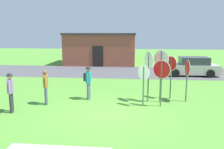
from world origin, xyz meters
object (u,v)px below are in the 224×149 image
Objects in this scene: stop_sign_rear_right at (161,66)px; person_in_blue at (88,80)px; stop_sign_leaning_left at (187,73)px; stop_sign_low_front at (162,75)px; person_in_teal at (46,85)px; parked_car_on_street at (191,67)px; stop_sign_rear_left at (149,68)px; stop_sign_tallest at (144,79)px; stop_sign_nearest at (171,70)px; person_holding_notes at (11,91)px.

stop_sign_rear_right reaches higher than person_in_blue.
stop_sign_leaning_left is 1.23× the size of person_in_blue.
stop_sign_low_front is 5.58m from person_in_teal.
stop_sign_leaning_left is (1.32, 0.20, -0.36)m from stop_sign_rear_right.
person_in_blue is at bearing 178.15° from stop_sign_rear_right.
parked_car_on_street is 8.86m from stop_sign_rear_left.
stop_sign_low_front is at bearing 2.00° from stop_sign_tallest.
parked_car_on_street is 7.73m from stop_sign_nearest.
stop_sign_low_front reaches higher than parked_car_on_street.
stop_sign_rear_left reaches higher than parked_car_on_street.
person_in_blue is at bearing 30.20° from person_in_teal.
stop_sign_low_front is 1.58m from stop_sign_nearest.
stop_sign_nearest is (1.21, 0.69, -0.20)m from stop_sign_rear_left.
stop_sign_low_front is at bearing 13.00° from person_holding_notes.
stop_sign_rear_right is at bearing -1.85° from person_in_blue.
stop_sign_rear_left is 0.62m from stop_sign_rear_right.
parked_car_on_street is 2.18× the size of stop_sign_tallest.
stop_sign_rear_right is 3.80m from person_in_blue.
stop_sign_tallest is at bearing -178.00° from stop_sign_low_front.
person_holding_notes is at bearing -141.06° from person_in_blue.
stop_sign_tallest is 2.40m from stop_sign_leaning_left.
stop_sign_nearest reaches higher than stop_sign_tallest.
stop_sign_rear_right is at bearing 9.89° from person_in_teal.
stop_sign_nearest is (1.47, 1.47, 0.21)m from stop_sign_tallest.
person_holding_notes is (-7.99, -2.48, -0.49)m from stop_sign_leaning_left.
stop_sign_nearest is 1.31× the size of person_in_blue.
stop_sign_nearest is 7.87m from person_holding_notes.
stop_sign_rear_right is 5.74m from person_in_teal.
stop_sign_rear_right is 1.16× the size of stop_sign_nearest.
stop_sign_low_front reaches higher than stop_sign_leaning_left.
stop_sign_tallest is at bearing -134.91° from stop_sign_nearest.
person_in_blue is (-3.67, 0.86, -0.52)m from stop_sign_low_front.
person_in_teal is at bearing 50.23° from person_holding_notes.
stop_sign_rear_left is at bearing -174.16° from stop_sign_leaning_left.
stop_sign_rear_left is at bearing 127.12° from stop_sign_low_front.
person_in_blue is at bearing -131.70° from parked_car_on_street.
stop_sign_low_front is at bearing -145.21° from stop_sign_leaning_left.
person_in_blue is at bearing -172.33° from stop_sign_nearest.
stop_sign_nearest is (0.60, 0.70, -0.27)m from stop_sign_rear_right.
person_in_blue is at bearing -179.03° from stop_sign_leaning_left.
person_in_teal is 1.69m from person_holding_notes.
stop_sign_nearest is at bearing 29.86° from stop_sign_rear_left.
parked_car_on_street is at bearing 69.25° from stop_sign_low_front.
stop_sign_leaning_left is at bearing 9.68° from person_in_teal.
stop_sign_tallest is 0.87× the size of stop_sign_nearest.
stop_sign_low_front is 0.97m from stop_sign_rear_left.
person_holding_notes is at bearing -161.19° from stop_sign_rear_right.
stop_sign_rear_left reaches higher than person_in_blue.
stop_sign_rear_left is 0.97× the size of stop_sign_rear_right.
stop_sign_nearest is 0.88m from stop_sign_leaning_left.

